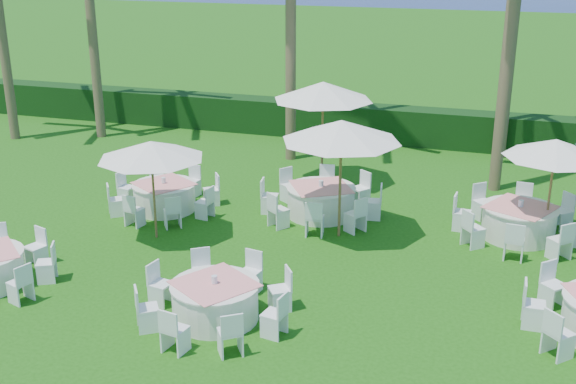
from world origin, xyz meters
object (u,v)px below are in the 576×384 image
Objects in this scene: banquet_table_d at (165,196)px; banquet_table_f at (519,221)px; umbrella_d at (556,149)px; umbrella_c at (323,91)px; banquet_table_e at (321,200)px; umbrella_b at (341,131)px; banquet_table_b at (215,300)px; umbrella_a at (151,150)px.

banquet_table_f is (8.68, 0.83, 0.02)m from banquet_table_d.
umbrella_d reaches higher than banquet_table_f.
umbrella_c is 1.21× the size of umbrella_d.
umbrella_c is (-0.59, 2.33, 2.27)m from banquet_table_e.
umbrella_c reaches higher than banquet_table_d.
umbrella_c reaches higher than umbrella_d.
banquet_table_e is at bearing 122.95° from umbrella_b.
umbrella_c is at bearing 90.63° from banquet_table_b.
umbrella_a reaches higher than banquet_table_e.
banquet_table_f reaches higher than banquet_table_d.
banquet_table_d is 1.17× the size of umbrella_d.
banquet_table_b is 1.18× the size of umbrella_d.
umbrella_a is at bearing -163.89° from umbrella_d.
banquet_table_d is 8.72m from banquet_table_f.
umbrella_b is 0.95× the size of umbrella_c.
umbrella_d is at bearing -2.94° from banquet_table_f.
banquet_table_d is (-3.42, 4.81, -0.00)m from banquet_table_b.
umbrella_d reaches higher than banquet_table_d.
umbrella_a reaches higher than banquet_table_d.
banquet_table_d is 9.49m from umbrella_d.
banquet_table_b is 7.71m from banquet_table_f.
umbrella_c reaches higher than banquet_table_b.
banquet_table_d is 0.93× the size of banquet_table_e.
umbrella_a is at bearing -162.58° from banquet_table_f.
umbrella_c is (-5.35, 2.31, 2.28)m from banquet_table_f.
umbrella_d is at bearing -21.50° from umbrella_c.
umbrella_b is (4.05, 1.36, 0.42)m from umbrella_a.
banquet_table_d is 1.17× the size of umbrella_a.
banquet_table_f is 1.08× the size of umbrella_b.
banquet_table_e is at bearing 37.24° from umbrella_a.
umbrella_b is at bearing -163.74° from banquet_table_f.
umbrella_b is at bearing 18.56° from umbrella_a.
banquet_table_f is at bearing 0.22° from banquet_table_e.
banquet_table_e is 5.65m from umbrella_d.
umbrella_b is at bearing -57.05° from banquet_table_e.
banquet_table_d is at bearing -168.27° from banquet_table_e.
banquet_table_e is 1.01× the size of banquet_table_f.
umbrella_d reaches higher than banquet_table_e.
umbrella_c is at bearing 111.04° from umbrella_b.
umbrella_b is 1.15× the size of umbrella_d.
banquet_table_e is at bearing 84.88° from banquet_table_b.
banquet_table_b is 0.95× the size of banquet_table_f.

